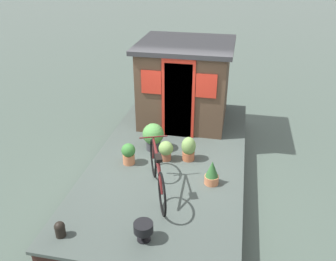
{
  "coord_description": "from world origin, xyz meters",
  "views": [
    {
      "loc": [
        -6.14,
        -1.22,
        4.31
      ],
      "look_at": [
        -0.2,
        0.0,
        1.15
      ],
      "focal_mm": 38.13,
      "sensor_mm": 36.0,
      "label": 1
    }
  ],
  "objects_px": {
    "potted_plant_succulent": "(166,150)",
    "potted_plant_mint": "(212,173)",
    "potted_plant_rosemary": "(153,136)",
    "bicycle": "(157,173)",
    "potted_plant_ivy": "(189,149)",
    "charcoal_grill": "(143,228)",
    "houseboat_cabin": "(185,82)",
    "potted_plant_geranium": "(129,153)",
    "mooring_bollard": "(60,229)"
  },
  "relations": [
    {
      "from": "houseboat_cabin",
      "to": "charcoal_grill",
      "type": "height_order",
      "value": "houseboat_cabin"
    },
    {
      "from": "bicycle",
      "to": "potted_plant_ivy",
      "type": "height_order",
      "value": "bicycle"
    },
    {
      "from": "potted_plant_ivy",
      "to": "potted_plant_rosemary",
      "type": "xyz_separation_m",
      "value": [
        0.27,
        0.79,
        0.06
      ]
    },
    {
      "from": "bicycle",
      "to": "potted_plant_geranium",
      "type": "height_order",
      "value": "bicycle"
    },
    {
      "from": "potted_plant_succulent",
      "to": "potted_plant_mint",
      "type": "xyz_separation_m",
      "value": [
        -0.63,
        -0.98,
        -0.0
      ]
    },
    {
      "from": "bicycle",
      "to": "houseboat_cabin",
      "type": "bearing_deg",
      "value": 0.37
    },
    {
      "from": "potted_plant_mint",
      "to": "mooring_bollard",
      "type": "distance_m",
      "value": 2.73
    },
    {
      "from": "potted_plant_geranium",
      "to": "potted_plant_mint",
      "type": "bearing_deg",
      "value": -101.78
    },
    {
      "from": "mooring_bollard",
      "to": "houseboat_cabin",
      "type": "bearing_deg",
      "value": -14.79
    },
    {
      "from": "potted_plant_ivy",
      "to": "potted_plant_rosemary",
      "type": "relative_size",
      "value": 0.86
    },
    {
      "from": "potted_plant_succulent",
      "to": "charcoal_grill",
      "type": "bearing_deg",
      "value": -176.53
    },
    {
      "from": "houseboat_cabin",
      "to": "charcoal_grill",
      "type": "relative_size",
      "value": 7.1
    },
    {
      "from": "potted_plant_rosemary",
      "to": "houseboat_cabin",
      "type": "bearing_deg",
      "value": -14.07
    },
    {
      "from": "potted_plant_ivy",
      "to": "potted_plant_geranium",
      "type": "bearing_deg",
      "value": 108.42
    },
    {
      "from": "potted_plant_succulent",
      "to": "mooring_bollard",
      "type": "xyz_separation_m",
      "value": [
        -2.4,
        1.1,
        -0.09
      ]
    },
    {
      "from": "bicycle",
      "to": "mooring_bollard",
      "type": "height_order",
      "value": "bicycle"
    },
    {
      "from": "mooring_bollard",
      "to": "potted_plant_geranium",
      "type": "bearing_deg",
      "value": -10.86
    },
    {
      "from": "charcoal_grill",
      "to": "mooring_bollard",
      "type": "xyz_separation_m",
      "value": [
        -0.17,
        1.23,
        -0.08
      ]
    },
    {
      "from": "potted_plant_succulent",
      "to": "potted_plant_rosemary",
      "type": "height_order",
      "value": "potted_plant_rosemary"
    },
    {
      "from": "potted_plant_succulent",
      "to": "potted_plant_mint",
      "type": "height_order",
      "value": "potted_plant_mint"
    },
    {
      "from": "potted_plant_ivy",
      "to": "mooring_bollard",
      "type": "distance_m",
      "value": 2.94
    },
    {
      "from": "potted_plant_ivy",
      "to": "potted_plant_mint",
      "type": "relative_size",
      "value": 1.07
    },
    {
      "from": "potted_plant_geranium",
      "to": "mooring_bollard",
      "type": "bearing_deg",
      "value": 169.14
    },
    {
      "from": "potted_plant_rosemary",
      "to": "potted_plant_mint",
      "type": "bearing_deg",
      "value": -126.87
    },
    {
      "from": "potted_plant_succulent",
      "to": "mooring_bollard",
      "type": "relative_size",
      "value": 1.6
    },
    {
      "from": "potted_plant_ivy",
      "to": "potted_plant_mint",
      "type": "distance_m",
      "value": 0.9
    },
    {
      "from": "potted_plant_mint",
      "to": "mooring_bollard",
      "type": "xyz_separation_m",
      "value": [
        -1.77,
        2.08,
        -0.09
      ]
    },
    {
      "from": "potted_plant_ivy",
      "to": "houseboat_cabin",
      "type": "bearing_deg",
      "value": 11.71
    },
    {
      "from": "potted_plant_succulent",
      "to": "charcoal_grill",
      "type": "relative_size",
      "value": 1.34
    },
    {
      "from": "potted_plant_ivy",
      "to": "potted_plant_mint",
      "type": "xyz_separation_m",
      "value": [
        -0.73,
        -0.53,
        -0.03
      ]
    },
    {
      "from": "houseboat_cabin",
      "to": "potted_plant_succulent",
      "type": "distance_m",
      "value": 2.11
    },
    {
      "from": "houseboat_cabin",
      "to": "potted_plant_ivy",
      "type": "distance_m",
      "value": 2.04
    },
    {
      "from": "bicycle",
      "to": "charcoal_grill",
      "type": "relative_size",
      "value": 5.57
    },
    {
      "from": "bicycle",
      "to": "potted_plant_geranium",
      "type": "distance_m",
      "value": 1.11
    },
    {
      "from": "bicycle",
      "to": "potted_plant_succulent",
      "type": "height_order",
      "value": "bicycle"
    },
    {
      "from": "potted_plant_mint",
      "to": "charcoal_grill",
      "type": "xyz_separation_m",
      "value": [
        -1.6,
        0.84,
        -0.01
      ]
    },
    {
      "from": "houseboat_cabin",
      "to": "potted_plant_geranium",
      "type": "distance_m",
      "value": 2.48
    },
    {
      "from": "potted_plant_mint",
      "to": "potted_plant_rosemary",
      "type": "bearing_deg",
      "value": 53.13
    },
    {
      "from": "potted_plant_succulent",
      "to": "charcoal_grill",
      "type": "height_order",
      "value": "potted_plant_succulent"
    },
    {
      "from": "mooring_bollard",
      "to": "potted_plant_rosemary",
      "type": "bearing_deg",
      "value": -15.21
    },
    {
      "from": "potted_plant_mint",
      "to": "mooring_bollard",
      "type": "bearing_deg",
      "value": 130.51
    },
    {
      "from": "potted_plant_geranium",
      "to": "bicycle",
      "type": "bearing_deg",
      "value": -135.76
    },
    {
      "from": "potted_plant_succulent",
      "to": "potted_plant_geranium",
      "type": "bearing_deg",
      "value": 111.97
    },
    {
      "from": "houseboat_cabin",
      "to": "mooring_bollard",
      "type": "xyz_separation_m",
      "value": [
        -4.37,
        1.15,
        -0.83
      ]
    },
    {
      "from": "charcoal_grill",
      "to": "bicycle",
      "type": "bearing_deg",
      "value": 2.98
    },
    {
      "from": "potted_plant_rosemary",
      "to": "charcoal_grill",
      "type": "bearing_deg",
      "value": -169.47
    },
    {
      "from": "bicycle",
      "to": "potted_plant_mint",
      "type": "bearing_deg",
      "value": -64.05
    },
    {
      "from": "houseboat_cabin",
      "to": "potted_plant_succulent",
      "type": "bearing_deg",
      "value": 178.41
    },
    {
      "from": "potted_plant_succulent",
      "to": "potted_plant_rosemary",
      "type": "distance_m",
      "value": 0.51
    },
    {
      "from": "potted_plant_geranium",
      "to": "potted_plant_mint",
      "type": "distance_m",
      "value": 1.71
    }
  ]
}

